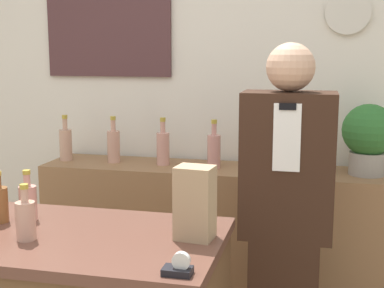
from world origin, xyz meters
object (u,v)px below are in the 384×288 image
object	(u,v)px
tape_dispenser	(179,268)
potted_plant	(369,136)
paper_bag	(195,203)
shopkeeper	(286,224)

from	to	relation	value
tape_dispenser	potted_plant	bearing A→B (deg)	65.94
potted_plant	paper_bag	world-z (taller)	potted_plant
shopkeeper	tape_dispenser	distance (m)	0.93
paper_bag	tape_dispenser	world-z (taller)	paper_bag
potted_plant	tape_dispenser	xyz separation A→B (m)	(-0.66, -1.48, -0.20)
shopkeeper	tape_dispenser	bearing A→B (deg)	-106.95
potted_plant	paper_bag	size ratio (longest dim) A/B	1.44
shopkeeper	paper_bag	distance (m)	0.68
potted_plant	tape_dispenser	distance (m)	1.63
paper_bag	tape_dispenser	distance (m)	0.34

